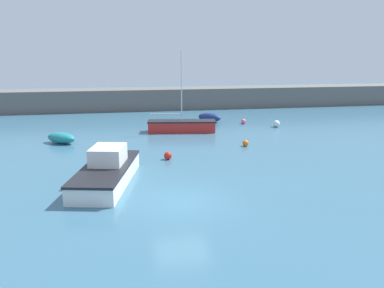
% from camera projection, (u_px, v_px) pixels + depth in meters
% --- Properties ---
extents(ground_plane, '(120.00, 120.00, 0.20)m').
position_uv_depth(ground_plane, '(181.00, 203.00, 16.63)').
color(ground_plane, '#38667F').
extents(harbor_breakwater, '(67.29, 3.89, 2.36)m').
position_uv_depth(harbor_breakwater, '(145.00, 99.00, 43.53)').
color(harbor_breakwater, '#66605B').
rests_on(harbor_breakwater, ground_plane).
extents(fishing_dinghy_green, '(2.54, 2.21, 0.79)m').
position_uv_depth(fishing_dinghy_green, '(61.00, 138.00, 27.09)').
color(fishing_dinghy_green, teal).
rests_on(fishing_dinghy_green, ground_plane).
extents(sailboat_tall_mast, '(5.74, 2.27, 6.59)m').
position_uv_depth(sailboat_tall_mast, '(182.00, 126.00, 31.02)').
color(sailboat_tall_mast, red).
rests_on(sailboat_tall_mast, ground_plane).
extents(dinghy_near_pier, '(2.40, 2.33, 0.84)m').
position_uv_depth(dinghy_near_pier, '(209.00, 117.00, 35.47)').
color(dinghy_near_pier, navy).
rests_on(dinghy_near_pier, ground_plane).
extents(cabin_cruiser_white, '(3.51, 6.55, 1.79)m').
position_uv_depth(cabin_cruiser_white, '(107.00, 171.00, 18.84)').
color(cabin_cruiser_white, white).
rests_on(cabin_cruiser_white, ground_plane).
extents(mooring_buoy_red, '(0.49, 0.49, 0.49)m').
position_uv_depth(mooring_buoy_red, '(168.00, 156.00, 23.04)').
color(mooring_buoy_red, red).
rests_on(mooring_buoy_red, ground_plane).
extents(mooring_buoy_white, '(0.60, 0.60, 0.60)m').
position_uv_depth(mooring_buoy_white, '(276.00, 124.00, 33.05)').
color(mooring_buoy_white, white).
rests_on(mooring_buoy_white, ground_plane).
extents(mooring_buoy_orange, '(0.44, 0.44, 0.44)m').
position_uv_depth(mooring_buoy_orange, '(246.00, 143.00, 26.29)').
color(mooring_buoy_orange, orange).
rests_on(mooring_buoy_orange, ground_plane).
extents(mooring_buoy_pink, '(0.46, 0.46, 0.46)m').
position_uv_depth(mooring_buoy_pink, '(243.00, 121.00, 34.54)').
color(mooring_buoy_pink, '#EA668C').
rests_on(mooring_buoy_pink, ground_plane).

